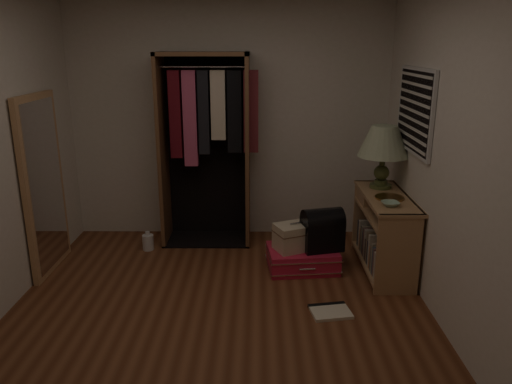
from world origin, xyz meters
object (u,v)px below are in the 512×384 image
console_bookshelf (383,230)px  train_case (295,237)px  floor_mirror (44,185)px  pink_suitcase (302,258)px  white_jug (148,242)px  open_wardrobe (209,132)px  table_lamp (384,143)px  black_bag (322,229)px

console_bookshelf → train_case: bearing=-177.0°
floor_mirror → train_case: floor_mirror is taller
console_bookshelf → pink_suitcase: size_ratio=1.53×
console_bookshelf → pink_suitcase: console_bookshelf is taller
white_jug → open_wardrobe: bearing=25.7°
floor_mirror → table_lamp: bearing=5.0°
floor_mirror → black_bag: floor_mirror is taller
console_bookshelf → pink_suitcase: bearing=-177.5°
train_case → table_lamp: (0.86, 0.29, 0.87)m
train_case → white_jug: (-1.54, 0.46, -0.25)m
open_wardrobe → pink_suitcase: 1.67m
table_lamp → white_jug: bearing=175.8°
black_bag → table_lamp: (0.60, 0.29, 0.78)m
train_case → black_bag: 0.28m
open_wardrobe → train_case: (0.89, -0.78, -0.89)m
train_case → black_bag: (0.26, 0.00, 0.08)m
floor_mirror → pink_suitcase: (2.46, 0.00, -0.75)m
floor_mirror → black_bag: (2.64, -0.01, -0.43)m
black_bag → pink_suitcase: bearing=162.1°
black_bag → white_jug: bearing=151.0°
train_case → table_lamp: bearing=-5.9°
open_wardrobe → black_bag: bearing=-34.1°
floor_mirror → pink_suitcase: size_ratio=2.33×
white_jug → pink_suitcase: bearing=-15.7°
pink_suitcase → table_lamp: (0.78, 0.28, 1.10)m
pink_suitcase → black_bag: bearing=-9.3°
floor_mirror → white_jug: bearing=28.5°
console_bookshelf → pink_suitcase: (-0.78, -0.03, -0.29)m
console_bookshelf → table_lamp: bearing=89.0°
open_wardrobe → white_jug: 1.35m
black_bag → console_bookshelf: bearing=-10.2°
console_bookshelf → open_wardrobe: open_wardrobe is taller
table_lamp → white_jug: 2.65m
pink_suitcase → floor_mirror: bearing=174.1°
pink_suitcase → black_bag: black_bag is taller
open_wardrobe → white_jug: bearing=-154.3°
floor_mirror → black_bag: bearing=-0.2°
open_wardrobe → floor_mirror: open_wardrobe is taller
pink_suitcase → console_bookshelf: bearing=-3.4°
train_case → floor_mirror: bearing=155.4°
pink_suitcase → open_wardrobe: bearing=135.6°
console_bookshelf → train_case: size_ratio=2.47×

